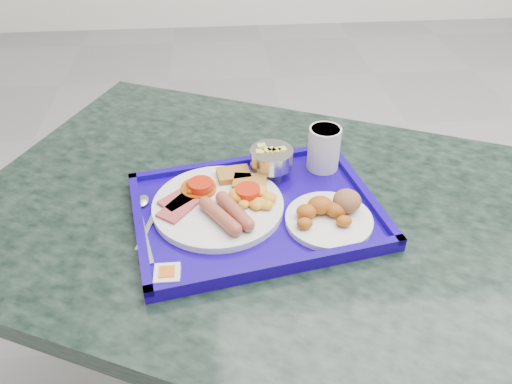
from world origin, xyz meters
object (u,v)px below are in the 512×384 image
tray (256,211)px  bread_plate (331,214)px  main_plate (222,202)px  table (275,278)px  juice_cup (324,147)px  fruit_bowl (271,158)px

tray → bread_plate: bread_plate is taller
main_plate → tray: bearing=-8.9°
table → juice_cup: size_ratio=15.47×
fruit_bowl → tray: bearing=-110.2°
tray → juice_cup: bearing=40.2°
table → bread_plate: bread_plate is taller
tray → bread_plate: size_ratio=3.15×
juice_cup → fruit_bowl: bearing=-170.9°
tray → bread_plate: bearing=-18.8°
main_plate → juice_cup: 0.25m
fruit_bowl → juice_cup: size_ratio=0.96×
tray → fruit_bowl: size_ratio=5.68×
main_plate → bread_plate: (0.19, -0.05, 0.00)m
main_plate → fruit_bowl: size_ratio=2.80×
bread_plate → juice_cup: bearing=83.7°
table → bread_plate: size_ratio=8.96×
table → main_plate: size_ratio=5.78×
main_plate → fruit_bowl: (0.10, 0.10, 0.03)m
bread_plate → juice_cup: size_ratio=1.73×
table → juice_cup: juice_cup is taller
main_plate → fruit_bowl: fruit_bowl is taller
main_plate → bread_plate: bearing=-15.7°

